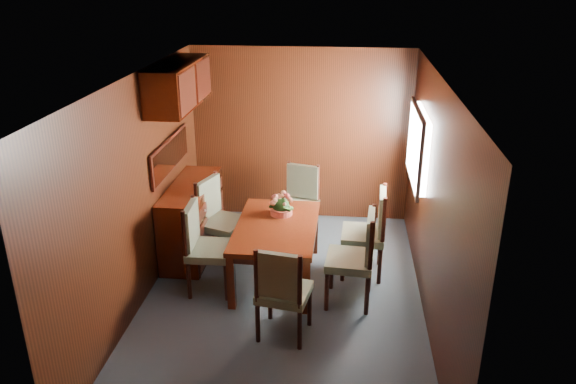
# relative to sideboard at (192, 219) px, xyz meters

# --- Properties ---
(ground) EXTENTS (4.50, 4.50, 0.00)m
(ground) POSITION_rel_sideboard_xyz_m (1.25, -1.00, -0.45)
(ground) COLOR #36434A
(ground) RESTS_ON ground
(room_shell) EXTENTS (3.06, 4.52, 2.41)m
(room_shell) POSITION_rel_sideboard_xyz_m (1.15, -0.67, 1.18)
(room_shell) COLOR black
(room_shell) RESTS_ON ground
(sideboard) EXTENTS (0.48, 1.40, 0.90)m
(sideboard) POSITION_rel_sideboard_xyz_m (0.00, 0.00, 0.00)
(sideboard) COLOR #371106
(sideboard) RESTS_ON ground
(dining_table) EXTENTS (0.91, 1.45, 0.68)m
(dining_table) POSITION_rel_sideboard_xyz_m (1.13, -0.54, 0.13)
(dining_table) COLOR #371106
(dining_table) RESTS_ON ground
(chair_left_near) EXTENTS (0.49, 0.51, 1.04)m
(chair_left_near) POSITION_rel_sideboard_xyz_m (0.36, -0.86, 0.13)
(chair_left_near) COLOR black
(chair_left_near) RESTS_ON ground
(chair_left_far) EXTENTS (0.62, 0.63, 1.06)m
(chair_left_far) POSITION_rel_sideboard_xyz_m (0.36, -0.15, 0.14)
(chair_left_far) COLOR black
(chair_left_far) RESTS_ON ground
(chair_right_near) EXTENTS (0.52, 0.54, 1.07)m
(chair_right_near) POSITION_rel_sideboard_xyz_m (2.04, -0.95, 0.14)
(chair_right_near) COLOR black
(chair_right_near) RESTS_ON ground
(chair_right_far) EXTENTS (0.51, 0.53, 1.06)m
(chair_right_far) POSITION_rel_sideboard_xyz_m (2.19, -0.32, 0.14)
(chair_right_far) COLOR black
(chair_right_far) RESTS_ON ground
(chair_head) EXTENTS (0.55, 0.53, 1.01)m
(chair_head) POSITION_rel_sideboard_xyz_m (1.32, -1.66, 0.11)
(chair_head) COLOR black
(chair_head) RESTS_ON ground
(chair_foot) EXTENTS (0.57, 0.56, 0.99)m
(chair_foot) POSITION_rel_sideboard_xyz_m (1.30, 0.57, 0.10)
(chair_foot) COLOR black
(chair_foot) RESTS_ON ground
(flower_centerpiece) EXTENTS (0.28, 0.28, 0.28)m
(flower_centerpiece) POSITION_rel_sideboard_xyz_m (1.15, -0.25, 0.36)
(flower_centerpiece) COLOR #BB4A39
(flower_centerpiece) RESTS_ON dining_table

